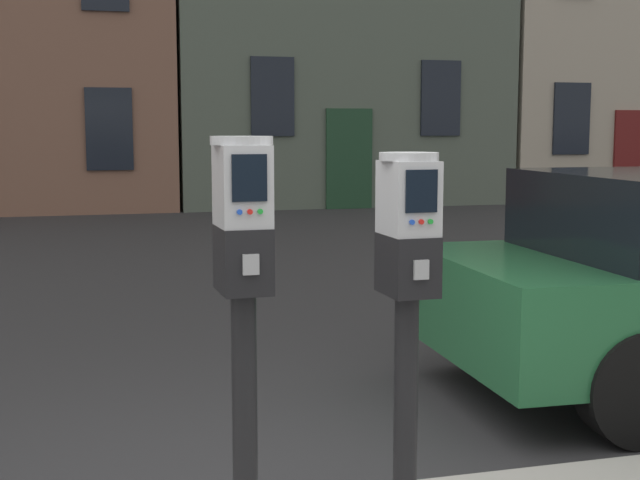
{
  "coord_description": "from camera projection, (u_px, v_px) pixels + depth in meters",
  "views": [
    {
      "loc": [
        -0.75,
        -3.3,
        1.7
      ],
      "look_at": [
        0.09,
        -0.22,
        1.29
      ],
      "focal_mm": 49.25,
      "sensor_mm": 36.0,
      "label": 1
    }
  ],
  "objects": [
    {
      "name": "parking_meter_near_kerb",
      "position": [
        243.0,
        273.0,
        3.05
      ],
      "size": [
        0.22,
        0.26,
        1.53
      ],
      "rotation": [
        0.0,
        0.0,
        -1.54
      ],
      "color": "black",
      "rests_on": "sidewalk_slab"
    },
    {
      "name": "parking_meter_twin_adjacent",
      "position": [
        407.0,
        277.0,
        3.22
      ],
      "size": [
        0.22,
        0.26,
        1.47
      ],
      "rotation": [
        0.0,
        0.0,
        -1.54
      ],
      "color": "black",
      "rests_on": "sidewalk_slab"
    }
  ]
}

